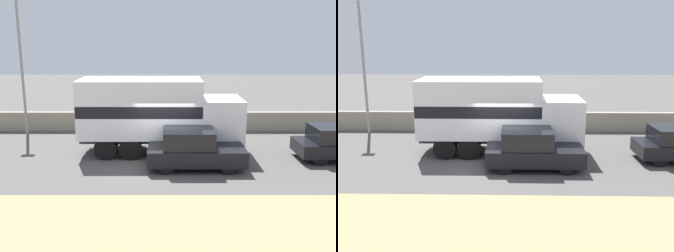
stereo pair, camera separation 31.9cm
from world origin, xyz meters
The scene contains 6 objects.
ground_plane centered at (0.00, 0.00, 0.00)m, with size 80.00×80.00×0.00m, color #514F4C.
dirt_shoulder_foreground centered at (0.00, -5.61, 0.02)m, with size 60.00×5.13×0.04m.
stone_wall_backdrop centered at (0.00, 6.06, 0.55)m, with size 60.00×0.35×1.09m.
street_lamp centered at (-7.61, 5.32, 4.19)m, with size 0.56×0.28×7.27m.
box_truck centered at (-0.39, 1.87, 1.90)m, with size 7.23×2.49×3.39m.
car_hatchback centered at (1.18, -0.17, 0.77)m, with size 3.90×1.83×1.60m.
Camera 2 is at (0.47, -14.65, 5.14)m, focal length 40.00 mm.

